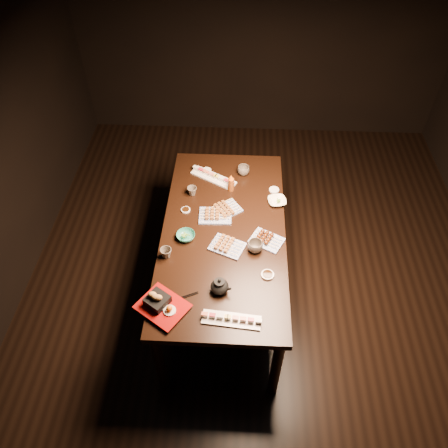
{
  "coord_description": "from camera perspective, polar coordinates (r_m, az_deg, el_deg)",
  "views": [
    {
      "loc": [
        -0.19,
        -2.06,
        3.1
      ],
      "look_at": [
        -0.3,
        0.14,
        0.77
      ],
      "focal_mm": 35.0,
      "sensor_mm": 36.0,
      "label": 1
    }
  ],
  "objects": [
    {
      "name": "ground",
      "position": [
        3.73,
        4.58,
        -9.86
      ],
      "size": [
        5.0,
        5.0,
        0.0
      ],
      "primitive_type": "plane",
      "color": "black",
      "rests_on": "ground"
    },
    {
      "name": "dining_table",
      "position": [
        3.47,
        -0.04,
        -5.08
      ],
      "size": [
        1.28,
        1.96,
        0.75
      ],
      "primitive_type": "cube",
      "rotation": [
        0.0,
        0.0,
        -0.23
      ],
      "color": "black",
      "rests_on": "ground"
    },
    {
      "name": "sushi_platter_near",
      "position": [
        2.72,
        0.99,
        -12.24
      ],
      "size": [
        0.37,
        0.13,
        0.04
      ],
      "primitive_type": null,
      "rotation": [
        0.0,
        0.0,
        -0.09
      ],
      "color": "white",
      "rests_on": "dining_table"
    },
    {
      "name": "sushi_platter_far",
      "position": [
        3.59,
        -1.38,
        6.27
      ],
      "size": [
        0.39,
        0.29,
        0.05
      ],
      "primitive_type": null,
      "rotation": [
        0.0,
        0.0,
        2.62
      ],
      "color": "white",
      "rests_on": "dining_table"
    },
    {
      "name": "yakitori_plate_center",
      "position": [
        3.27,
        -1.15,
        1.36
      ],
      "size": [
        0.25,
        0.18,
        0.06
      ],
      "primitive_type": null,
      "rotation": [
        0.0,
        0.0,
        0.03
      ],
      "color": "#828EB6",
      "rests_on": "dining_table"
    },
    {
      "name": "yakitori_plate_right",
      "position": [
        3.06,
        0.43,
        -2.7
      ],
      "size": [
        0.28,
        0.24,
        0.06
      ],
      "primitive_type": null,
      "rotation": [
        0.0,
        0.0,
        -0.4
      ],
      "color": "#828EB6",
      "rests_on": "dining_table"
    },
    {
      "name": "yakitori_plate_left",
      "position": [
        3.31,
        0.29,
        2.08
      ],
      "size": [
        0.27,
        0.25,
        0.05
      ],
      "primitive_type": null,
      "rotation": [
        0.0,
        0.0,
        0.61
      ],
      "color": "#828EB6",
      "rests_on": "dining_table"
    },
    {
      "name": "tsukune_plate",
      "position": [
        3.11,
        5.63,
        -1.9
      ],
      "size": [
        0.27,
        0.25,
        0.06
      ],
      "primitive_type": null,
      "rotation": [
        0.0,
        0.0,
        -0.49
      ],
      "color": "#828EB6",
      "rests_on": "dining_table"
    },
    {
      "name": "edamame_bowl_green",
      "position": [
        3.14,
        -5.01,
        -1.58
      ],
      "size": [
        0.18,
        0.18,
        0.04
      ],
      "primitive_type": "imported",
      "rotation": [
        0.0,
        0.0,
        -0.47
      ],
      "color": "#2B856E",
      "rests_on": "dining_table"
    },
    {
      "name": "edamame_bowl_cream",
      "position": [
        3.4,
        6.93,
        2.96
      ],
      "size": [
        0.17,
        0.17,
        0.03
      ],
      "primitive_type": "imported",
      "rotation": [
        0.0,
        0.0,
        0.21
      ],
      "color": "#F8F0CB",
      "rests_on": "dining_table"
    },
    {
      "name": "tempura_tray",
      "position": [
        2.77,
        -8.1,
        -10.21
      ],
      "size": [
        0.38,
        0.36,
        0.11
      ],
      "primitive_type": null,
      "rotation": [
        0.0,
        0.0,
        -0.59
      ],
      "color": "black",
      "rests_on": "dining_table"
    },
    {
      "name": "teacup_near_left",
      "position": [
        3.03,
        -7.57,
        -3.78
      ],
      "size": [
        0.09,
        0.09,
        0.07
      ],
      "primitive_type": "imported",
      "rotation": [
        0.0,
        0.0,
        -0.14
      ],
      "color": "#51483E",
      "rests_on": "dining_table"
    },
    {
      "name": "teacup_mid_right",
      "position": [
        3.04,
        4.09,
        -2.94
      ],
      "size": [
        0.11,
        0.11,
        0.08
      ],
      "primitive_type": "imported",
      "rotation": [
        0.0,
        0.0,
        -0.08
      ],
      "color": "#51483E",
      "rests_on": "dining_table"
    },
    {
      "name": "teacup_far_left",
      "position": [
        3.45,
        -4.2,
        4.32
      ],
      "size": [
        0.08,
        0.08,
        0.07
      ],
      "primitive_type": "imported",
      "rotation": [
        0.0,
        0.0,
        -0.03
      ],
      "color": "#51483E",
      "rests_on": "dining_table"
    },
    {
      "name": "teacup_far_right",
      "position": [
        3.63,
        2.56,
        7.01
      ],
      "size": [
        0.11,
        0.11,
        0.08
      ],
      "primitive_type": "imported",
      "rotation": [
        0.0,
        0.0,
        -0.18
      ],
      "color": "#51483E",
      "rests_on": "dining_table"
    },
    {
      "name": "teapot",
      "position": [
        2.81,
        -0.58,
        -8.0
      ],
      "size": [
        0.18,
        0.18,
        0.12
      ],
      "primitive_type": null,
      "rotation": [
        0.0,
        0.0,
        -0.36
      ],
      "color": "black",
      "rests_on": "dining_table"
    },
    {
      "name": "condiment_bottle",
      "position": [
        3.45,
        0.91,
        5.42
      ],
      "size": [
        0.06,
        0.06,
        0.15
      ],
      "primitive_type": "cylinder",
      "rotation": [
        0.0,
        0.0,
        -0.27
      ],
      "color": "brown",
      "rests_on": "dining_table"
    },
    {
      "name": "sauce_dish_west",
      "position": [
        3.34,
        -5.03,
        1.84
      ],
      "size": [
        0.1,
        0.1,
        0.01
      ],
      "primitive_type": "cylinder",
      "rotation": [
        0.0,
        0.0,
        -0.53
      ],
      "color": "white",
      "rests_on": "dining_table"
    },
    {
      "name": "sauce_dish_east",
      "position": [
        3.51,
        6.55,
        4.43
      ],
      "size": [
        0.1,
        0.1,
        0.01
      ],
      "primitive_type": "cylinder",
      "rotation": [
        0.0,
        0.0,
        -0.21
      ],
      "color": "white",
      "rests_on": "dining_table"
    },
    {
      "name": "sauce_dish_se",
      "position": [
        2.94,
        5.7,
        -6.62
      ],
      "size": [
        0.09,
        0.09,
        0.02
      ],
      "primitive_type": "cylinder",
      "rotation": [
        0.0,
        0.0,
        0.09
      ],
      "color": "white",
      "rests_on": "dining_table"
    },
    {
      "name": "sauce_dish_nw",
      "position": [
        3.68,
        -2.3,
        6.98
      ],
      "size": [
        0.1,
        0.1,
        0.01
      ],
      "primitive_type": "cylinder",
      "rotation": [
        0.0,
        0.0,
        -0.36
      ],
      "color": "white",
      "rests_on": "dining_table"
    },
    {
      "name": "chopsticks_near",
      "position": [
        2.84,
        -5.28,
        -9.49
      ],
      "size": [
        0.19,
        0.1,
        0.01
      ],
      "primitive_type": null,
      "rotation": [
        0.0,
        0.0,
        0.42
      ],
      "color": "black",
      "rests_on": "dining_table"
    },
    {
      "name": "chopsticks_se",
      "position": [
        2.75,
        2.75,
        -12.12
      ],
      "size": [
        0.22,
        0.05,
        0.01
      ],
      "primitive_type": null,
      "rotation": [
        0.0,
        0.0,
        -0.12
      ],
      "color": "black",
      "rests_on": "dining_table"
    }
  ]
}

